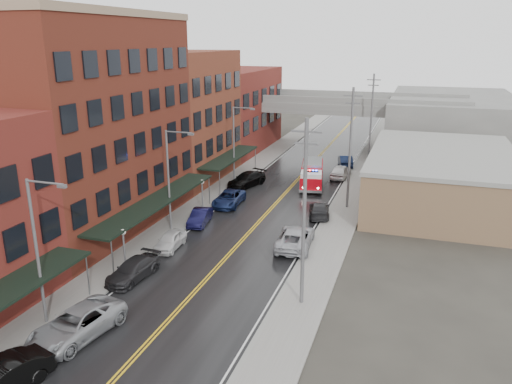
% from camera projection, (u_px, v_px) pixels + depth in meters
% --- Properties ---
extents(road, '(11.00, 160.00, 0.02)m').
position_uv_depth(road, '(264.00, 216.00, 47.84)').
color(road, black).
rests_on(road, ground).
extents(sidewalk_left, '(3.00, 160.00, 0.15)m').
position_uv_depth(sidewalk_left, '(195.00, 208.00, 50.00)').
color(sidewalk_left, slate).
rests_on(sidewalk_left, ground).
extents(sidewalk_right, '(3.00, 160.00, 0.15)m').
position_uv_depth(sidewalk_right, '(340.00, 224.00, 45.65)').
color(sidewalk_right, slate).
rests_on(sidewalk_right, ground).
extents(curb_left, '(0.30, 160.00, 0.15)m').
position_uv_depth(curb_left, '(210.00, 210.00, 49.51)').
color(curb_left, gray).
rests_on(curb_left, ground).
extents(curb_right, '(0.30, 160.00, 0.15)m').
position_uv_depth(curb_right, '(322.00, 222.00, 46.14)').
color(curb_right, gray).
rests_on(curb_right, ground).
extents(brick_building_b, '(9.00, 20.00, 18.00)m').
position_uv_depth(brick_building_b, '(93.00, 128.00, 42.81)').
color(brick_building_b, '#5C2718').
rests_on(brick_building_b, ground).
extents(brick_building_c, '(9.00, 15.00, 15.00)m').
position_uv_depth(brick_building_c, '(184.00, 117.00, 59.14)').
color(brick_building_c, brown).
rests_on(brick_building_c, ground).
extents(brick_building_far, '(9.00, 20.00, 12.00)m').
position_uv_depth(brick_building_far, '(235.00, 110.00, 75.47)').
color(brick_building_far, maroon).
rests_on(brick_building_far, ground).
extents(tan_building, '(14.00, 22.00, 5.00)m').
position_uv_depth(tan_building, '(441.00, 179.00, 51.42)').
color(tan_building, olive).
rests_on(tan_building, ground).
extents(right_far_block, '(18.00, 30.00, 8.00)m').
position_uv_depth(right_far_block, '(451.00, 122.00, 77.62)').
color(right_far_block, slate).
rests_on(right_far_block, ground).
extents(awning_1, '(2.60, 18.00, 3.09)m').
position_uv_depth(awning_1, '(157.00, 201.00, 42.85)').
color(awning_1, black).
rests_on(awning_1, ground).
extents(awning_2, '(2.60, 13.00, 3.09)m').
position_uv_depth(awning_2, '(230.00, 157.00, 58.74)').
color(awning_2, black).
rests_on(awning_2, ground).
extents(globe_lamp_1, '(0.44, 0.44, 3.12)m').
position_uv_depth(globe_lamp_1, '(123.00, 240.00, 36.37)').
color(globe_lamp_1, '#59595B').
rests_on(globe_lamp_1, ground).
extents(globe_lamp_2, '(0.44, 0.44, 3.12)m').
position_uv_depth(globe_lamp_2, '(202.00, 188.00, 49.08)').
color(globe_lamp_2, '#59595B').
rests_on(globe_lamp_2, ground).
extents(street_lamp_0, '(2.64, 0.22, 9.00)m').
position_uv_depth(street_lamp_0, '(39.00, 244.00, 28.30)').
color(street_lamp_0, '#59595B').
rests_on(street_lamp_0, ground).
extents(street_lamp_1, '(2.64, 0.22, 9.00)m').
position_uv_depth(street_lamp_1, '(171.00, 174.00, 42.83)').
color(street_lamp_1, '#59595B').
rests_on(street_lamp_1, ground).
extents(street_lamp_2, '(2.64, 0.22, 9.00)m').
position_uv_depth(street_lamp_2, '(236.00, 140.00, 57.35)').
color(street_lamp_2, '#59595B').
rests_on(street_lamp_2, ground).
extents(utility_pole_0, '(1.80, 0.24, 12.00)m').
position_uv_depth(utility_pole_0, '(304.00, 212.00, 30.22)').
color(utility_pole_0, '#59595B').
rests_on(utility_pole_0, ground).
extents(utility_pole_1, '(1.80, 0.24, 12.00)m').
position_uv_depth(utility_pole_1, '(350.00, 147.00, 48.38)').
color(utility_pole_1, '#59595B').
rests_on(utility_pole_1, ground).
extents(utility_pole_2, '(1.80, 0.24, 12.00)m').
position_uv_depth(utility_pole_2, '(371.00, 117.00, 66.54)').
color(utility_pole_2, '#59595B').
rests_on(utility_pole_2, ground).
extents(overpass, '(40.00, 10.00, 7.50)m').
position_uv_depth(overpass, '(327.00, 110.00, 75.14)').
color(overpass, slate).
rests_on(overpass, ground).
extents(fire_truck, '(4.03, 7.83, 2.75)m').
position_uv_depth(fire_truck, '(312.00, 174.00, 57.25)').
color(fire_truck, '#B00813').
rests_on(fire_truck, ground).
extents(parked_car_left_1, '(3.02, 5.25, 1.64)m').
position_uv_depth(parked_car_left_1, '(0.00, 380.00, 23.71)').
color(parked_car_left_1, black).
rests_on(parked_car_left_1, ground).
extents(parked_car_left_2, '(3.74, 6.36, 1.66)m').
position_uv_depth(parked_car_left_2, '(77.00, 324.00, 28.30)').
color(parked_car_left_2, gray).
rests_on(parked_car_left_2, ground).
extents(parked_car_left_3, '(2.40, 4.95, 1.39)m').
position_uv_depth(parked_car_left_3, '(133.00, 270.00, 35.25)').
color(parked_car_left_3, black).
rests_on(parked_car_left_3, ground).
extents(parked_car_left_4, '(1.85, 4.10, 1.37)m').
position_uv_depth(parked_car_left_4, '(170.00, 240.00, 40.43)').
color(parked_car_left_4, silver).
rests_on(parked_car_left_4, ground).
extents(parked_car_left_5, '(2.07, 4.34, 1.37)m').
position_uv_depth(parked_car_left_5, '(200.00, 217.00, 45.75)').
color(parked_car_left_5, black).
rests_on(parked_car_left_5, ground).
extents(parked_car_left_6, '(2.66, 5.33, 1.45)m').
position_uv_depth(parked_car_left_6, '(229.00, 198.00, 50.92)').
color(parked_car_left_6, '#13214A').
rests_on(parked_car_left_6, ground).
extents(parked_car_left_7, '(3.86, 5.93, 1.60)m').
position_uv_depth(parked_car_left_7, '(247.00, 180.00, 57.45)').
color(parked_car_left_7, black).
rests_on(parked_car_left_7, ground).
extents(parked_car_right_0, '(3.21, 6.10, 1.64)m').
position_uv_depth(parked_car_right_0, '(295.00, 238.00, 40.61)').
color(parked_car_right_0, '#A3A5AB').
rests_on(parked_car_right_0, ground).
extents(parked_car_right_1, '(2.82, 5.01, 1.37)m').
position_uv_depth(parked_car_right_1, '(319.00, 210.00, 47.73)').
color(parked_car_right_1, '#242426').
rests_on(parked_car_right_1, ground).
extents(parked_car_right_2, '(2.23, 4.92, 1.64)m').
position_uv_depth(parked_car_right_2, '(341.00, 171.00, 60.89)').
color(parked_car_right_2, silver).
rests_on(parked_car_right_2, ground).
extents(parked_car_right_3, '(2.72, 4.95, 1.55)m').
position_uv_depth(parked_car_right_3, '(345.00, 161.00, 66.45)').
color(parked_car_right_3, black).
rests_on(parked_car_right_3, ground).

